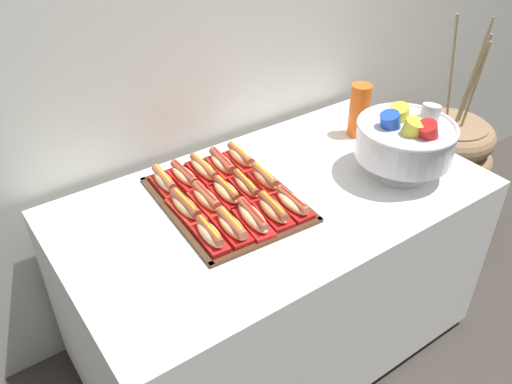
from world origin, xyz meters
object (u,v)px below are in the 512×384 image
at_px(hot_dog_6, 207,199).
at_px(hot_dog_9, 265,178).
at_px(hot_dog_14, 240,157).
at_px(hot_dog_12, 204,169).
at_px(hot_dog_4, 293,203).
at_px(cup_stack, 359,110).
at_px(hot_dog_8, 246,186).
at_px(hot_dog_10, 164,181).
at_px(buffet_table, 274,272).
at_px(punch_bowl, 406,139).
at_px(floor_vase, 439,181).
at_px(hot_dog_3, 273,210).
at_px(serving_tray, 227,200).
at_px(hot_dog_11, 184,176).
at_px(hot_dog_13, 222,163).
at_px(hot_dog_7, 227,192).
at_px(hot_dog_1, 232,227).
at_px(hot_dog_0, 210,235).
at_px(hot_dog_2, 253,218).
at_px(hot_dog_5, 186,207).

xyz_separation_m(hot_dog_6, hot_dog_9, (0.22, -0.01, 0.00)).
bearing_deg(hot_dog_14, hot_dog_12, 176.72).
relative_size(hot_dog_4, cup_stack, 0.76).
bearing_deg(hot_dog_8, hot_dog_10, 140.46).
height_order(buffet_table, hot_dog_8, hot_dog_8).
bearing_deg(punch_bowl, floor_vase, 21.03).
height_order(floor_vase, hot_dog_3, floor_vase).
bearing_deg(serving_tray, hot_dog_3, -68.84).
height_order(hot_dog_4, hot_dog_12, same).
xyz_separation_m(hot_dog_11, hot_dog_14, (0.22, -0.01, 0.00)).
xyz_separation_m(hot_dog_13, hot_dog_14, (0.07, -0.00, 0.00)).
bearing_deg(hot_dog_7, hot_dog_8, -3.28).
height_order(hot_dog_4, hot_dog_9, hot_dog_9).
bearing_deg(hot_dog_1, cup_stack, 17.69).
bearing_deg(hot_dog_4, buffet_table, 85.07).
bearing_deg(floor_vase, hot_dog_3, -170.12).
relative_size(hot_dog_4, hot_dog_14, 0.97).
bearing_deg(hot_dog_0, hot_dog_9, 25.53).
bearing_deg(hot_dog_7, hot_dog_0, -135.56).
bearing_deg(hot_dog_7, hot_dog_9, -3.28).
relative_size(floor_vase, cup_stack, 5.31).
bearing_deg(hot_dog_10, hot_dog_12, -3.28).
relative_size(floor_vase, hot_dog_0, 7.30).
bearing_deg(floor_vase, hot_dog_10, 174.63).
relative_size(hot_dog_4, hot_dog_12, 0.88).
bearing_deg(hot_dog_14, hot_dog_11, 176.72).
xyz_separation_m(hot_dog_4, hot_dog_11, (-0.21, 0.34, -0.00)).
distance_m(serving_tray, hot_dog_9, 0.15).
distance_m(hot_dog_2, hot_dog_7, 0.17).
xyz_separation_m(hot_dog_12, punch_bowl, (0.59, -0.38, 0.11)).
relative_size(hot_dog_0, hot_dog_2, 0.83).
distance_m(hot_dog_6, cup_stack, 0.75).
xyz_separation_m(floor_vase, hot_dog_7, (-1.27, -0.04, 0.47)).
bearing_deg(hot_dog_5, floor_vase, 1.30).
relative_size(floor_vase, hot_dog_13, 6.59).
height_order(hot_dog_9, hot_dog_11, hot_dog_9).
bearing_deg(hot_dog_12, floor_vase, -5.62).
bearing_deg(hot_dog_0, hot_dog_13, 52.43).
xyz_separation_m(serving_tray, punch_bowl, (0.60, -0.22, 0.14)).
distance_m(hot_dog_4, cup_stack, 0.59).
bearing_deg(hot_dog_3, hot_dog_0, 176.72).
relative_size(hot_dog_1, cup_stack, 0.77).
bearing_deg(hot_dog_9, floor_vase, 2.52).
bearing_deg(hot_dog_6, hot_dog_10, 111.16).
bearing_deg(hot_dog_8, hot_dog_5, 176.72).
distance_m(hot_dog_6, hot_dog_14, 0.28).
xyz_separation_m(hot_dog_11, punch_bowl, (0.66, -0.39, 0.11)).
height_order(hot_dog_13, punch_bowl, punch_bowl).
distance_m(floor_vase, hot_dog_5, 1.50).
height_order(buffet_table, punch_bowl, punch_bowl).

